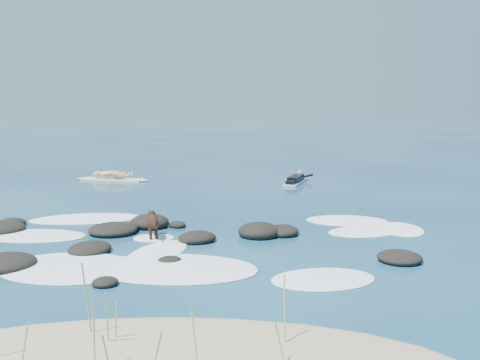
{
  "coord_description": "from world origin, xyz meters",
  "views": [
    {
      "loc": [
        1.14,
        -14.5,
        3.61
      ],
      "look_at": [
        1.19,
        4.0,
        0.9
      ],
      "focal_mm": 40.0,
      "sensor_mm": 36.0,
      "label": 1
    }
  ],
  "objects": [
    {
      "name": "ground",
      "position": [
        0.0,
        0.0,
        0.0
      ],
      "size": [
        160.0,
        160.0,
        0.0
      ],
      "primitive_type": "plane",
      "color": "#0A2642",
      "rests_on": "ground"
    },
    {
      "name": "dune_grass",
      "position": [
        -0.36,
        -7.99,
        0.59
      ],
      "size": [
        4.05,
        1.86,
        1.23
      ],
      "color": "#88AB53",
      "rests_on": "ground"
    },
    {
      "name": "reef_rocks",
      "position": [
        -2.49,
        -1.66,
        0.1
      ],
      "size": [
        12.26,
        6.84,
        0.49
      ],
      "color": "black",
      "rests_on": "ground"
    },
    {
      "name": "breaking_foam",
      "position": [
        -0.28,
        -1.32,
        0.01
      ],
      "size": [
        12.37,
        7.76,
        0.12
      ],
      "color": "white",
      "rests_on": "ground"
    },
    {
      "name": "standing_surfer_rig",
      "position": [
        -4.7,
        9.95,
        0.78
      ],
      "size": [
        3.44,
        1.18,
        1.97
      ],
      "rotation": [
        0.0,
        0.0,
        -0.21
      ],
      "color": "#FBF8C9",
      "rests_on": "ground"
    },
    {
      "name": "paddling_surfer_rig",
      "position": [
        3.71,
        9.16,
        0.16
      ],
      "size": [
        1.55,
        2.67,
        0.47
      ],
      "rotation": [
        0.0,
        0.0,
        1.23
      ],
      "color": "silver",
      "rests_on": "ground"
    },
    {
      "name": "dog",
      "position": [
        -1.14,
        -0.67,
        0.48
      ],
      "size": [
        0.45,
        1.13,
        0.72
      ],
      "rotation": [
        0.0,
        0.0,
        1.8
      ],
      "color": "black",
      "rests_on": "ground"
    }
  ]
}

